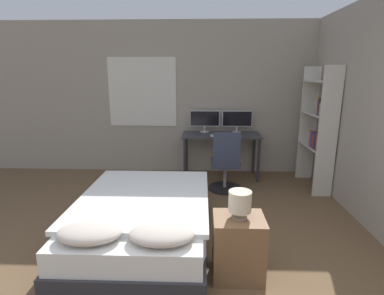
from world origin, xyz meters
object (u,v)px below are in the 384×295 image
(bedside_lamp, at_px, (240,202))
(desk, at_px, (221,140))
(office_chair, at_px, (226,167))
(keyboard, at_px, (222,136))
(monitor_left, at_px, (205,120))
(computer_mouse, at_px, (239,135))
(nightstand, at_px, (238,247))
(monitor_right, at_px, (237,120))
(bed, at_px, (144,220))
(bookshelf, at_px, (320,126))

(bedside_lamp, height_order, desk, bedside_lamp)
(office_chair, bearing_deg, desk, 93.16)
(keyboard, bearing_deg, monitor_left, 127.86)
(bedside_lamp, relative_size, computer_mouse, 3.51)
(nightstand, height_order, monitor_right, monitor_right)
(desk, relative_size, monitor_left, 2.51)
(monitor_left, bearing_deg, bed, -105.86)
(bedside_lamp, relative_size, bookshelf, 0.13)
(monitor_left, relative_size, bookshelf, 0.28)
(bedside_lamp, xyz_separation_m, monitor_left, (-0.29, 2.90, 0.28))
(monitor_right, height_order, office_chair, monitor_right)
(bedside_lamp, bearing_deg, desk, 90.07)
(office_chair, bearing_deg, nightstand, -90.92)
(office_chair, bearing_deg, keyboard, 94.38)
(bedside_lamp, distance_m, monitor_right, 2.92)
(monitor_left, distance_m, bookshelf, 1.89)
(bed, relative_size, bedside_lamp, 8.01)
(bed, bearing_deg, office_chair, 56.76)
(keyboard, height_order, office_chair, office_chair)
(nightstand, relative_size, monitor_right, 1.07)
(bedside_lamp, xyz_separation_m, keyboard, (-0.00, 2.53, 0.06))
(monitor_right, height_order, keyboard, monitor_right)
(desk, distance_m, monitor_left, 0.48)
(bed, relative_size, keyboard, 5.07)
(computer_mouse, bearing_deg, bed, -121.94)
(computer_mouse, distance_m, bookshelf, 1.25)
(desk, distance_m, monitor_right, 0.48)
(monitor_left, bearing_deg, nightstand, -84.27)
(computer_mouse, height_order, office_chair, office_chair)
(monitor_right, height_order, computer_mouse, monitor_right)
(computer_mouse, bearing_deg, desk, 147.21)
(desk, relative_size, office_chair, 1.40)
(bed, bearing_deg, bedside_lamp, -29.05)
(monitor_right, xyz_separation_m, computer_mouse, (-0.00, -0.37, -0.21))
(nightstand, distance_m, bookshelf, 2.74)
(desk, distance_m, bookshelf, 1.60)
(computer_mouse, relative_size, bookshelf, 0.04)
(monitor_left, xyz_separation_m, bookshelf, (1.76, -0.70, 0.01))
(monitor_right, xyz_separation_m, keyboard, (-0.29, -0.37, -0.22))
(keyboard, bearing_deg, nightstand, -89.92)
(bed, bearing_deg, nightstand, -29.05)
(bookshelf, bearing_deg, bed, -145.62)
(desk, bearing_deg, bed, -113.77)
(monitor_left, height_order, office_chair, monitor_left)
(desk, height_order, keyboard, keyboard)
(desk, height_order, computer_mouse, computer_mouse)
(bed, height_order, monitor_right, monitor_right)
(nightstand, height_order, computer_mouse, computer_mouse)
(office_chair, bearing_deg, monitor_right, 73.47)
(bed, xyz_separation_m, office_chair, (0.99, 1.52, 0.13))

